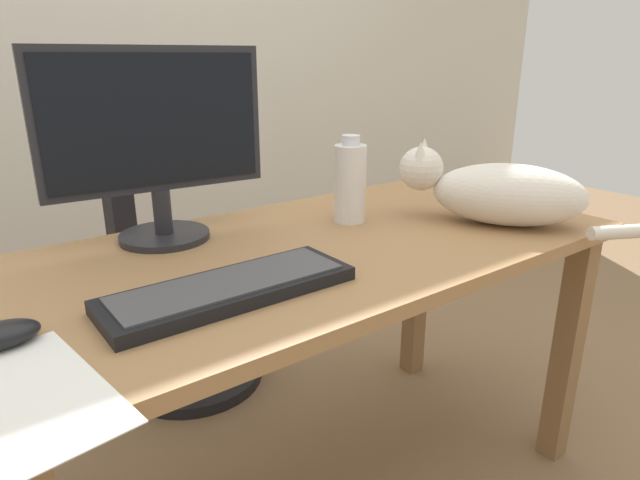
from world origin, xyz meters
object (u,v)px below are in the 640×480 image
object	(u,v)px
water_bottle	(350,182)
office_chair	(171,283)
keyboard	(230,288)
monitor	(155,139)
cat	(498,191)

from	to	relation	value
water_bottle	office_chair	bearing A→B (deg)	111.25
keyboard	monitor	bearing A→B (deg)	85.74
office_chair	keyboard	xyz separation A→B (m)	(-0.21, -0.85, 0.34)
cat	water_bottle	world-z (taller)	water_bottle
office_chair	monitor	xyz separation A→B (m)	(-0.18, -0.49, 0.55)
monitor	keyboard	bearing A→B (deg)	-94.26
monitor	cat	distance (m)	0.81
office_chair	monitor	distance (m)	0.76
office_chair	water_bottle	world-z (taller)	water_bottle
office_chair	keyboard	bearing A→B (deg)	-103.85
keyboard	office_chair	bearing A→B (deg)	76.15
office_chair	cat	xyz separation A→B (m)	(0.52, -0.86, 0.41)
office_chair	water_bottle	xyz separation A→B (m)	(0.24, -0.63, 0.42)
cat	office_chair	bearing A→B (deg)	121.14
monitor	water_bottle	bearing A→B (deg)	-18.30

